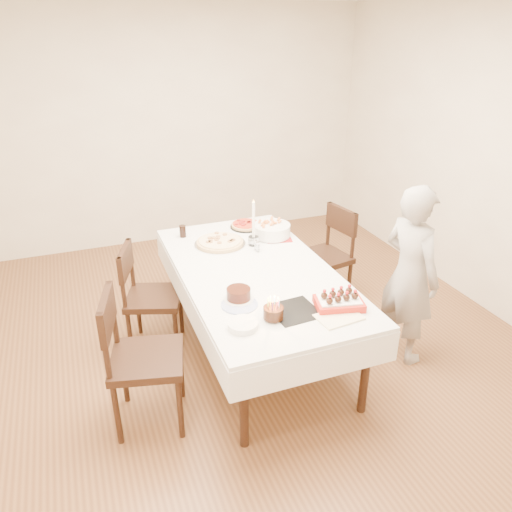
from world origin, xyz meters
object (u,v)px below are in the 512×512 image
object	(u,v)px
dining_table	(256,311)
strawberry_box	(339,302)
cola_glass	(183,231)
layer_cake	(239,294)
chair_left_savory	(154,298)
chair_left_dessert	(147,359)
pizza_white	(220,242)
chair_right_savory	(323,258)
pasta_bowl	(272,230)
person	(410,275)
birthday_cake	(273,308)
pizza_pepperoni	(246,225)
taper_candle	(254,223)

from	to	relation	value
dining_table	strawberry_box	world-z (taller)	strawberry_box
cola_glass	layer_cake	xyz separation A→B (m)	(0.10, -1.22, -0.01)
chair_left_savory	chair_left_dessert	bearing A→B (deg)	95.95
chair_left_savory	chair_left_dessert	size ratio (longest dim) A/B	0.92
pizza_white	chair_right_savory	bearing A→B (deg)	-2.48
chair_right_savory	pizza_white	distance (m)	1.04
chair_left_dessert	pasta_bowl	xyz separation A→B (m)	(1.32, 1.05, 0.31)
person	chair_right_savory	bearing A→B (deg)	3.92
chair_left_dessert	strawberry_box	xyz separation A→B (m)	(1.28, -0.23, 0.29)
birthday_cake	strawberry_box	size ratio (longest dim) A/B	0.44
pizza_pepperoni	pasta_bowl	xyz separation A→B (m)	(0.14, -0.28, 0.04)
dining_table	taper_candle	distance (m)	0.75
pasta_bowl	chair_left_dessert	bearing A→B (deg)	-141.41
chair_left_savory	birthday_cake	distance (m)	1.27
chair_right_savory	birthday_cake	distance (m)	1.62
taper_candle	cola_glass	size ratio (longest dim) A/B	3.86
dining_table	layer_cake	xyz separation A→B (m)	(-0.27, -0.38, 0.42)
dining_table	chair_left_savory	size ratio (longest dim) A/B	2.33
dining_table	pizza_white	size ratio (longest dim) A/B	4.84
chair_right_savory	layer_cake	bearing A→B (deg)	-152.51
cola_glass	strawberry_box	xyz separation A→B (m)	(0.71, -1.55, -0.01)
pizza_pepperoni	cola_glass	size ratio (longest dim) A/B	2.73
person	pizza_white	distance (m)	1.59
pasta_bowl	chair_right_savory	bearing A→B (deg)	-5.61
person	cola_glass	world-z (taller)	person
chair_left_dessert	dining_table	bearing A→B (deg)	-139.39
dining_table	cola_glass	xyz separation A→B (m)	(-0.38, 0.84, 0.43)
chair_left_savory	pizza_white	bearing A→B (deg)	-143.59
pizza_white	strawberry_box	size ratio (longest dim) A/B	1.39
person	strawberry_box	distance (m)	0.81
chair_right_savory	pizza_white	bearing A→B (deg)	166.97
pizza_white	birthday_cake	size ratio (longest dim) A/B	3.15
pizza_white	cola_glass	distance (m)	0.38
chair_left_savory	chair_left_dessert	world-z (taller)	chair_left_dessert
dining_table	pizza_pepperoni	bearing A→B (deg)	75.22
chair_right_savory	cola_glass	world-z (taller)	chair_right_savory
pasta_bowl	strawberry_box	xyz separation A→B (m)	(-0.04, -1.28, -0.02)
chair_left_savory	person	xyz separation A→B (m)	(1.85, -0.82, 0.27)
chair_right_savory	taper_candle	bearing A→B (deg)	174.76
chair_right_savory	strawberry_box	size ratio (longest dim) A/B	2.97
birthday_cake	taper_candle	bearing A→B (deg)	75.59
chair_left_savory	person	distance (m)	2.04
chair_left_savory	taper_candle	size ratio (longest dim) A/B	2.21
pasta_bowl	layer_cake	world-z (taller)	pasta_bowl
dining_table	person	xyz separation A→B (m)	(1.10, -0.46, 0.35)
pizza_pepperoni	taper_candle	distance (m)	0.45
layer_cake	dining_table	bearing A→B (deg)	54.11
cola_glass	birthday_cake	size ratio (longest dim) A/B	0.77
chair_right_savory	pizza_pepperoni	xyz separation A→B (m)	(-0.65, 0.33, 0.30)
dining_table	birthday_cake	xyz separation A→B (m)	(-0.14, -0.69, 0.46)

